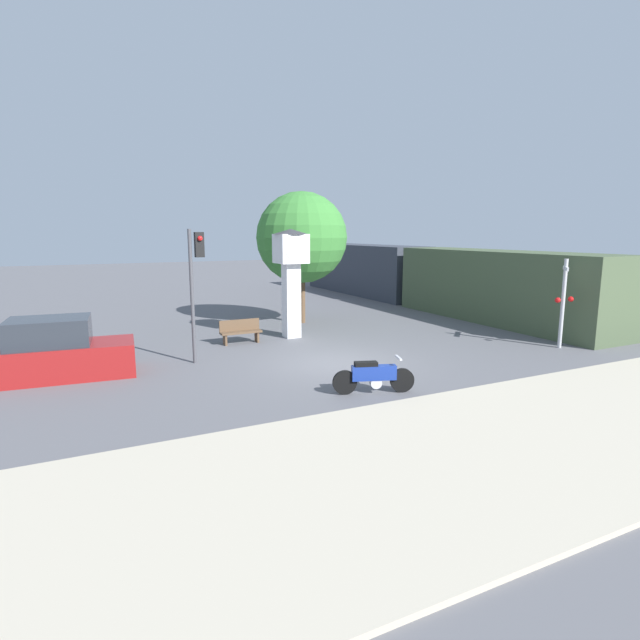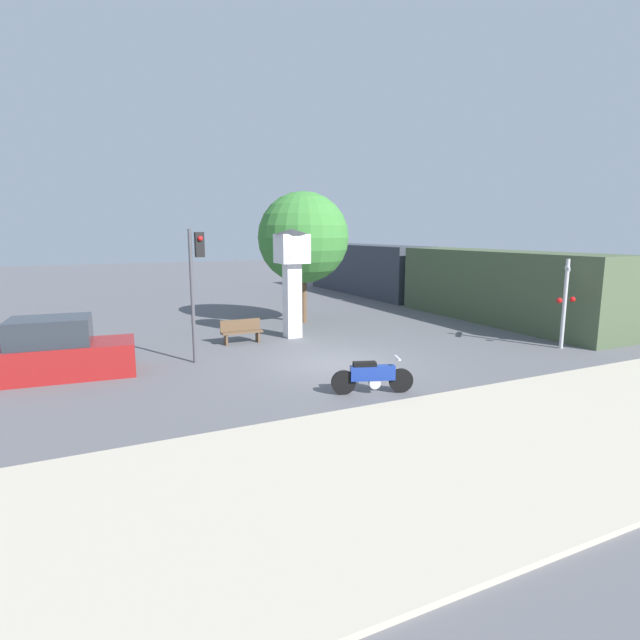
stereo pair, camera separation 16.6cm
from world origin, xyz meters
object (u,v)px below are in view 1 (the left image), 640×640
at_px(traffic_light, 196,272).
at_px(street_tree, 302,238).
at_px(freight_train, 419,276).
at_px(parked_car, 57,353).
at_px(motorcycle, 373,376).
at_px(clock_tower, 291,266).
at_px(bench, 241,331).
at_px(railroad_crossing_signal, 563,300).

bearing_deg(traffic_light, street_tree, 40.76).
bearing_deg(freight_train, parked_car, -158.13).
bearing_deg(motorcycle, street_tree, 94.92).
height_order(clock_tower, street_tree, street_tree).
relative_size(street_tree, bench, 3.83).
relative_size(bench, parked_car, 0.37).
bearing_deg(parked_car, traffic_light, 3.59).
height_order(railroad_crossing_signal, bench, railroad_crossing_signal).
relative_size(clock_tower, parked_car, 1.01).
bearing_deg(freight_train, clock_tower, -153.16).
bearing_deg(parked_car, bench, 23.47).
bearing_deg(freight_train, railroad_crossing_signal, -100.73).
xyz_separation_m(freight_train, street_tree, (-8.69, -2.44, 2.31)).
bearing_deg(clock_tower, parked_car, -164.72).
distance_m(motorcycle, street_tree, 11.42).
distance_m(traffic_light, railroad_crossing_signal, 13.22).
height_order(street_tree, bench, street_tree).
bearing_deg(motorcycle, bench, 119.24).
bearing_deg(parked_car, clock_tower, 20.08).
height_order(freight_train, street_tree, street_tree).
distance_m(motorcycle, railroad_crossing_signal, 9.35).
bearing_deg(traffic_light, bench, 46.28).
xyz_separation_m(traffic_light, parked_car, (-4.16, 0.09, -2.25)).
xyz_separation_m(motorcycle, freight_train, (11.31, 12.98, 1.23)).
xyz_separation_m(clock_tower, railroad_crossing_signal, (8.26, -6.21, -1.11)).
relative_size(motorcycle, traffic_light, 0.49).
height_order(motorcycle, bench, motorcycle).
bearing_deg(freight_train, street_tree, -164.33).
distance_m(motorcycle, clock_tower, 8.13).
bearing_deg(parked_car, railroad_crossing_signal, -8.26).
xyz_separation_m(railroad_crossing_signal, street_tree, (-6.51, 9.06, 2.19)).
height_order(freight_train, traffic_light, traffic_light).
bearing_deg(railroad_crossing_signal, freight_train, 79.27).
relative_size(railroad_crossing_signal, street_tree, 0.54).
distance_m(clock_tower, parked_car, 9.09).
bearing_deg(clock_tower, railroad_crossing_signal, -36.96).
relative_size(motorcycle, parked_car, 0.49).
distance_m(railroad_crossing_signal, bench, 12.17).
height_order(clock_tower, traffic_light, clock_tower).
bearing_deg(clock_tower, freight_train, 26.84).
height_order(motorcycle, freight_train, freight_train).
distance_m(freight_train, traffic_light, 16.72).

